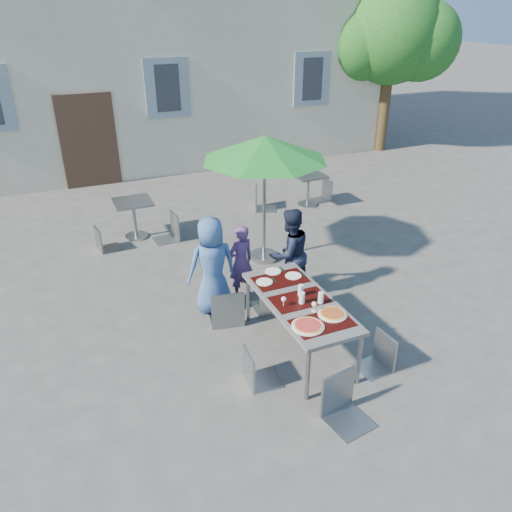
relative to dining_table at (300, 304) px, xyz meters
name	(u,v)px	position (x,y,z in m)	size (l,w,h in m)	color
ground	(315,327)	(0.45, 0.34, -0.70)	(90.00, 90.00, 0.00)	#404042
tree	(392,34)	(7.00, 7.87, 2.55)	(3.60, 3.00, 4.70)	#44321D
dining_table	(300,304)	(0.00, 0.00, 0.00)	(0.80, 1.85, 0.76)	#3F3F43
pizza_near_left	(308,326)	(-0.19, -0.55, 0.07)	(0.38, 0.38, 0.03)	white
pizza_near_right	(332,314)	(0.19, -0.46, 0.07)	(0.35, 0.35, 0.03)	white
glassware	(306,297)	(0.04, -0.08, 0.13)	(0.51, 0.45, 0.15)	silver
place_settings	(277,276)	(-0.01, 0.64, 0.06)	(0.69, 0.44, 0.01)	white
child_0	(212,266)	(-0.69, 1.33, 0.03)	(0.71, 0.46, 1.45)	#355693
child_1	(241,262)	(-0.18, 1.53, -0.11)	(0.43, 0.28, 1.17)	#513368
child_2	(289,254)	(0.50, 1.27, 0.01)	(0.69, 0.40, 1.42)	#171C32
chair_0	(226,286)	(-0.64, 0.91, -0.09)	(0.54, 0.55, 1.03)	gray
chair_1	(271,277)	(0.05, 0.95, -0.12)	(0.47, 0.47, 0.98)	#90979B
chair_2	(301,276)	(0.42, 0.73, -0.07)	(0.60, 0.61, 1.06)	gray
chair_3	(256,348)	(-0.76, -0.39, -0.19)	(0.42, 0.42, 0.88)	#91959C
chair_4	(382,334)	(0.75, -0.72, -0.20)	(0.41, 0.41, 0.85)	#93979F
chair_5	(346,374)	(-0.11, -1.26, -0.11)	(0.50, 0.51, 1.00)	gray
patio_umbrella	(265,150)	(0.66, 2.53, 1.26)	(2.08, 2.08, 2.18)	#9EA2A6
cafe_table_0	(134,213)	(-1.23, 4.34, -0.19)	(0.69, 0.69, 0.74)	#9EA2A6
bg_chair_l_0	(101,225)	(-1.87, 4.02, -0.21)	(0.43, 0.43, 0.84)	gray
bg_chair_r_0	(169,211)	(-0.65, 3.98, -0.12)	(0.46, 0.46, 0.98)	gray
cafe_table_1	(308,185)	(2.63, 4.53, -0.22)	(0.66, 0.66, 0.71)	#9EA2A6
bg_chair_l_1	(261,184)	(1.57, 4.71, -0.11)	(0.59, 0.59, 1.00)	gray
bg_chair_r_1	(324,178)	(3.12, 4.68, -0.18)	(0.42, 0.42, 0.89)	gray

